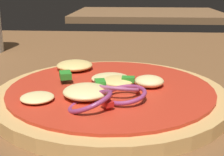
{
  "coord_description": "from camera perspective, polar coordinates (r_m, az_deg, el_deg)",
  "views": [
    {
      "loc": [
        0.08,
        -0.34,
        0.15
      ],
      "look_at": [
        0.05,
        -0.0,
        0.05
      ],
      "focal_mm": 49.44,
      "sensor_mm": 36.0,
      "label": 1
    }
  ],
  "objects": [
    {
      "name": "dining_table",
      "position": [
        0.38,
        -8.04,
        -4.71
      ],
      "size": [
        1.19,
        0.98,
        0.03
      ],
      "color": "brown",
      "rests_on": "ground"
    },
    {
      "name": "background_table",
      "position": [
        1.46,
        6.64,
        11.6
      ],
      "size": [
        0.67,
        0.51,
        0.03
      ],
      "color": "brown",
      "rests_on": "ground"
    },
    {
      "name": "pizza",
      "position": [
        0.34,
        -0.51,
        -2.7
      ],
      "size": [
        0.25,
        0.25,
        0.03
      ],
      "color": "tan",
      "rests_on": "dining_table"
    }
  ]
}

